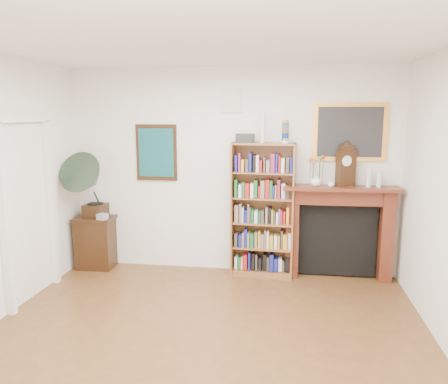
% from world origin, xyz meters
% --- Properties ---
extents(room, '(4.51, 5.01, 2.81)m').
position_xyz_m(room, '(0.00, 0.00, 1.40)').
color(room, '#553419').
rests_on(room, ground).
extents(door_casing, '(0.08, 1.02, 2.17)m').
position_xyz_m(door_casing, '(-2.21, 1.20, 1.26)').
color(door_casing, white).
rests_on(door_casing, left_wall).
extents(teal_poster, '(0.58, 0.04, 0.78)m').
position_xyz_m(teal_poster, '(-1.05, 2.48, 1.65)').
color(teal_poster, black).
rests_on(teal_poster, back_wall).
extents(small_picture, '(0.26, 0.04, 0.30)m').
position_xyz_m(small_picture, '(0.00, 2.48, 2.35)').
color(small_picture, white).
rests_on(small_picture, back_wall).
extents(gilt_painting, '(0.95, 0.04, 0.75)m').
position_xyz_m(gilt_painting, '(1.55, 2.48, 1.95)').
color(gilt_painting, gold).
rests_on(gilt_painting, back_wall).
extents(bookshelf, '(0.85, 0.34, 2.08)m').
position_xyz_m(bookshelf, '(0.45, 2.33, 1.01)').
color(bookshelf, brown).
rests_on(bookshelf, floor).
extents(side_cabinet, '(0.56, 0.42, 0.74)m').
position_xyz_m(side_cabinet, '(-1.93, 2.28, 0.37)').
color(side_cabinet, black).
rests_on(side_cabinet, floor).
extents(fireplace, '(1.50, 0.39, 1.26)m').
position_xyz_m(fireplace, '(1.45, 2.39, 0.75)').
color(fireplace, '#491F11').
rests_on(fireplace, floor).
extents(gramophone, '(0.61, 0.74, 0.94)m').
position_xyz_m(gramophone, '(-1.93, 2.18, 1.27)').
color(gramophone, black).
rests_on(gramophone, side_cabinet).
extents(cd_stack, '(0.15, 0.15, 0.08)m').
position_xyz_m(cd_stack, '(-1.76, 2.17, 0.78)').
color(cd_stack, silver).
rests_on(cd_stack, side_cabinet).
extents(mantel_clock, '(0.26, 0.21, 0.53)m').
position_xyz_m(mantel_clock, '(1.51, 2.37, 1.51)').
color(mantel_clock, black).
rests_on(mantel_clock, fireplace).
extents(flower_vase, '(0.16, 0.16, 0.15)m').
position_xyz_m(flower_vase, '(1.13, 2.32, 1.33)').
color(flower_vase, white).
rests_on(flower_vase, fireplace).
extents(teacup, '(0.09, 0.09, 0.06)m').
position_xyz_m(teacup, '(1.32, 2.27, 1.29)').
color(teacup, white).
rests_on(teacup, fireplace).
extents(bottle_left, '(0.07, 0.07, 0.24)m').
position_xyz_m(bottle_left, '(1.80, 2.35, 1.38)').
color(bottle_left, silver).
rests_on(bottle_left, fireplace).
extents(bottle_right, '(0.06, 0.06, 0.20)m').
position_xyz_m(bottle_right, '(1.92, 2.33, 1.36)').
color(bottle_right, silver).
rests_on(bottle_right, fireplace).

